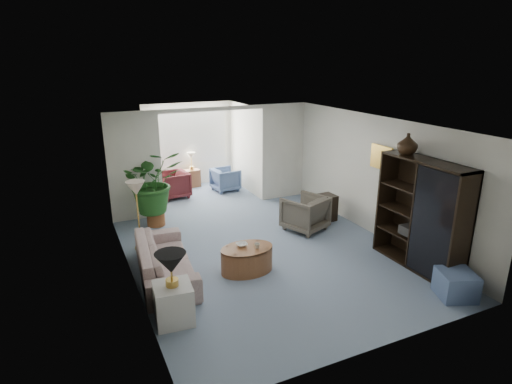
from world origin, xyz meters
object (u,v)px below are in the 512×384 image
end_table (174,303)px  sunroom_chair_maroon (173,185)px  coffee_bowl (242,245)px  side_table_dark (324,208)px  table_lamp (171,263)px  entertainment_cabinet (421,215)px  sunroom_chair_blue (225,179)px  coffee_cup (257,246)px  wingback_chair (305,213)px  sunroom_table (192,178)px  framed_picture (382,157)px  cabinet_urn (408,144)px  ottoman (456,285)px  sofa (165,259)px  floor_lamp (136,188)px  coffee_table (247,259)px  plant_pot (156,218)px

end_table → sunroom_chair_maroon: bearing=75.6°
coffee_bowl → side_table_dark: size_ratio=0.33×
table_lamp → sunroom_chair_maroon: size_ratio=0.57×
entertainment_cabinet → sunroom_chair_blue: (-1.49, 5.70, -0.66)m
coffee_cup → wingback_chair: (1.76, 1.29, -0.11)m
side_table_dark → sunroom_table: side_table_dark is taller
framed_picture → coffee_cup: (-2.94, -0.37, -1.21)m
entertainment_cabinet → cabinet_urn: cabinet_urn is taller
framed_picture → sunroom_table: 5.83m
table_lamp → side_table_dark: size_ratio=0.73×
framed_picture → ottoman: bearing=-100.6°
sofa → floor_lamp: bearing=13.9°
floor_lamp → coffee_table: 2.52m
coffee_table → side_table_dark: side_table_dark is taller
framed_picture → floor_lamp: size_ratio=1.39×
coffee_table → side_table_dark: size_ratio=1.58×
sofa → sunroom_chair_blue: 4.99m
sofa → wingback_chair: bearing=-71.1°
cabinet_urn → sunroom_chair_maroon: (-2.99, 5.20, -1.80)m
end_table → sunroom_table: size_ratio=1.13×
table_lamp → sunroom_table: 6.68m
entertainment_cabinet → plant_pot: entertainment_cabinet is taller
end_table → coffee_table: end_table is taller
sunroom_chair_blue → table_lamp: bearing=146.2°
side_table_dark → sunroom_chair_maroon: size_ratio=0.78×
cabinet_urn → ottoman: cabinet_urn is taller
sofa → side_table_dark: (3.95, 1.07, -0.02)m
table_lamp → floor_lamp: (0.01, 2.64, 0.33)m
sunroom_chair_blue → coffee_table: bearing=157.4°
coffee_bowl → cabinet_urn: 3.43m
coffee_cup → entertainment_cabinet: size_ratio=0.05×
framed_picture → side_table_dark: bearing=111.7°
end_table → plant_pot: size_ratio=1.44×
coffee_cup → plant_pot: coffee_cup is taller
sofa → plant_pot: sofa is taller
ottoman → wingback_chair: bearing=102.3°
table_lamp → wingback_chair: bearing=31.5°
coffee_table → sunroom_chair_maroon: bearing=91.6°
end_table → wingback_chair: 4.05m
coffee_table → sunroom_table: bearing=83.4°
framed_picture → floor_lamp: (-4.62, 1.44, -0.45)m
framed_picture → sunroom_table: (-2.47, 5.08, -1.45)m
floor_lamp → coffee_table: floor_lamp is taller
cabinet_urn → entertainment_cabinet: bearing=-90.0°
entertainment_cabinet → sunroom_chair_blue: bearing=104.7°
sofa → plant_pot: 2.43m
coffee_bowl → coffee_cup: bearing=-45.0°
side_table_dark → sunroom_chair_maroon: sunroom_chair_maroon is taller
sofa → coffee_table: 1.41m
coffee_table → ottoman: bearing=-39.4°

